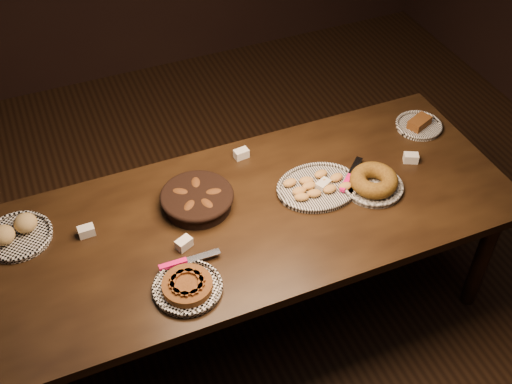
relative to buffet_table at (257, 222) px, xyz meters
name	(u,v)px	position (x,y,z in m)	size (l,w,h in m)	color
ground	(256,309)	(0.00, 0.00, -0.68)	(5.00, 5.00, 0.00)	black
buffet_table	(257,222)	(0.00, 0.00, 0.00)	(2.40, 1.00, 0.75)	black
apple_tart_plate	(187,286)	(-0.43, -0.30, 0.09)	(0.33, 0.29, 0.06)	white
madeleine_platter	(317,187)	(0.32, 0.02, 0.09)	(0.40, 0.32, 0.05)	black
bundt_cake_plate	(373,182)	(0.56, -0.07, 0.11)	(0.31, 0.35, 0.09)	black
croissant_basket	(197,199)	(-0.24, 0.14, 0.12)	(0.40, 0.40, 0.08)	black
bread_roll_plate	(17,233)	(-1.02, 0.25, 0.10)	(0.30, 0.30, 0.09)	white
loaf_plate	(419,125)	(1.02, 0.24, 0.09)	(0.24, 0.24, 0.06)	black
tent_cards	(254,192)	(0.03, 0.10, 0.10)	(1.65, 0.52, 0.04)	white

